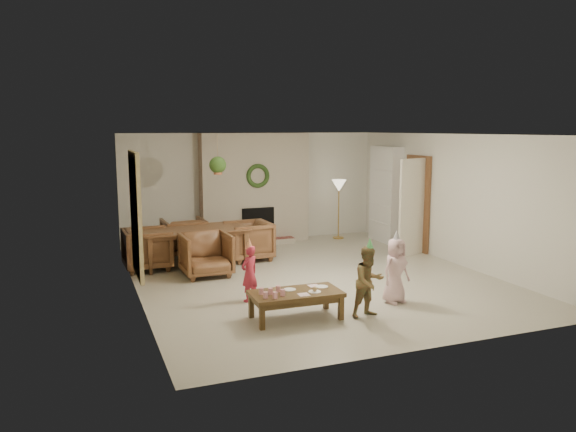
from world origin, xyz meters
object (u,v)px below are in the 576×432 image
dining_chair_left (147,249)px  child_pink (396,270)px  coffee_table_top (296,294)px  dining_chair_far (184,237)px  dining_chair_near (206,254)px  dining_table (194,247)px  child_red (249,273)px  child_plaid (369,282)px  dining_chair_right (248,241)px

dining_chair_left → child_pink: bearing=-138.4°
dining_chair_left → child_pink: 4.68m
dining_chair_left → coffee_table_top: size_ratio=0.68×
dining_chair_far → dining_chair_near: bearing=90.0°
dining_table → child_red: (0.32, -2.56, 0.08)m
dining_chair_far → dining_chair_left: bearing=45.0°
coffee_table_top → child_pink: 1.68m
dining_table → dining_chair_far: 0.88m
dining_chair_near → child_pink: (2.32, -2.53, 0.11)m
child_plaid → child_pink: size_ratio=1.01×
dining_chair_far → child_plaid: bearing=107.7°
dining_chair_left → child_red: size_ratio=0.99×
dining_chair_right → child_red: bearing=-18.8°
dining_chair_left → child_pink: size_ratio=0.86×
dining_table → coffee_table_top: (0.69, -3.55, 0.00)m
dining_chair_right → child_red: (-0.78, -2.61, 0.04)m
dining_chair_near → coffee_table_top: dining_chair_near is taller
dining_table → dining_chair_far: dining_chair_far is taller
dining_chair_near → dining_chair_far: bearing=90.0°
coffee_table_top → child_red: (-0.36, 0.99, 0.08)m
child_pink → dining_chair_left: bearing=119.9°
dining_chair_far → child_plaid: size_ratio=0.85×
dining_table → dining_chair_left: size_ratio=2.34×
child_pink → child_red: bearing=143.5°
coffee_table_top → child_pink: child_pink is taller
dining_chair_left → child_pink: (3.24, -3.37, 0.11)m
dining_chair_left → child_red: child_red is taller
dining_table → child_red: child_red is taller
child_plaid → dining_chair_far: bearing=100.6°
child_plaid → child_pink: bearing=22.0°
coffee_table_top → child_red: size_ratio=1.44×
child_red → child_plaid: bearing=108.2°
dining_chair_right → child_pink: child_pink is taller
dining_chair_right → child_plaid: (0.57, -3.87, 0.11)m
dining_chair_left → dining_chair_right: same height
dining_table → dining_chair_far: bearing=90.0°
dining_chair_far → dining_table: bearing=90.0°
dining_table → child_pink: 4.15m
dining_chair_right → child_plaid: bearing=6.2°
child_red → coffee_table_top: bearing=81.6°
child_plaid → dining_chair_right: bearing=89.1°
dining_chair_near → dining_chair_far: same height
child_pink → dining_chair_right: bearing=96.1°
dining_chair_left → child_plaid: size_ratio=0.85×
dining_table → dining_chair_right: (1.10, 0.04, 0.04)m
dining_chair_right → child_pink: 3.67m
dining_chair_left → child_red: 2.80m
dining_chair_near → child_pink: bearing=-49.7°
dining_chair_right → child_pink: (1.26, -3.45, 0.11)m
dining_table → child_plaid: size_ratio=2.00×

